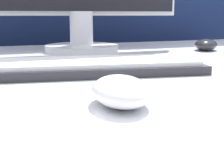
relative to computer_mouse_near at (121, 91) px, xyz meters
name	(u,v)px	position (x,y,z in m)	size (l,w,h in m)	color
partition_panel	(24,59)	(-0.05, 0.92, -0.08)	(5.00, 0.03, 1.32)	navy
computer_mouse_near	(121,91)	(0.00, 0.00, 0.00)	(0.08, 0.11, 0.03)	white
keyboard	(84,67)	(0.01, 0.21, -0.01)	(0.46, 0.20, 0.02)	#28282D
computer_mouse_far	(206,45)	(0.45, 0.45, 0.00)	(0.11, 0.12, 0.03)	#232328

